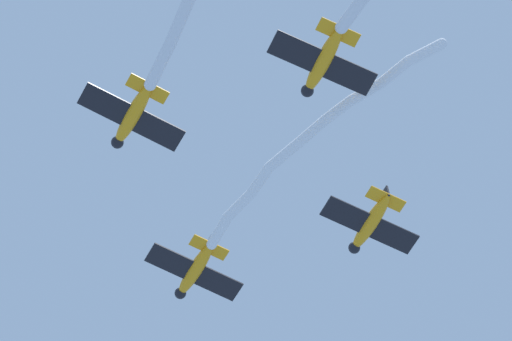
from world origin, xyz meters
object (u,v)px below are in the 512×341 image
Objects in this scene: airplane_left_wing at (132,116)px; airplane_lead at (195,271)px; airplane_slot at (323,62)px; airplane_right_wing at (370,224)px.

airplane_lead is at bearing -46.44° from airplane_left_wing.
airplane_lead is at bearing 3.19° from airplane_slot.
airplane_right_wing is 12.36m from airplane_slot.
airplane_right_wing is at bearing -41.82° from airplane_slot.
airplane_left_wing is at bearing 91.05° from airplane_right_wing.
airplane_left_wing is 12.37m from airplane_slot.
airplane_lead is 12.36m from airplane_right_wing.
airplane_right_wing is (-9.54, -7.86, 0.30)m from airplane_lead.
airplane_slot is at bearing 136.07° from airplane_right_wing.
airplane_lead is 0.99× the size of airplane_slot.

